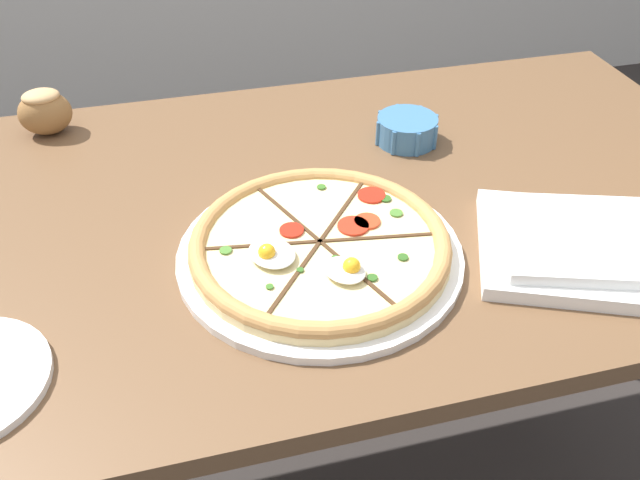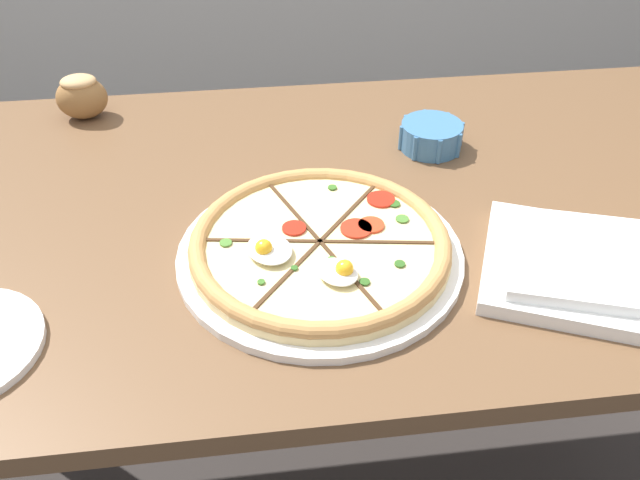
% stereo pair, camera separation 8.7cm
% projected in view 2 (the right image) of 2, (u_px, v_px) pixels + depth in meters
% --- Properties ---
extents(dining_table, '(1.52, 0.78, 0.77)m').
position_uv_depth(dining_table, '(286.00, 260.00, 1.05)').
color(dining_table, brown).
rests_on(dining_table, ground_plane).
extents(pizza, '(0.37, 0.37, 0.05)m').
position_uv_depth(pizza, '(320.00, 247.00, 0.88)').
color(pizza, white).
rests_on(pizza, dining_table).
extents(ramekin_bowl, '(0.11, 0.11, 0.04)m').
position_uv_depth(ramekin_bowl, '(431.00, 135.00, 1.10)').
color(ramekin_bowl, teal).
rests_on(ramekin_bowl, dining_table).
extents(napkin_folded, '(0.32, 0.30, 0.04)m').
position_uv_depth(napkin_folded, '(588.00, 267.00, 0.85)').
color(napkin_folded, white).
rests_on(napkin_folded, dining_table).
extents(bread_piece_mid, '(0.09, 0.07, 0.08)m').
position_uv_depth(bread_piece_mid, '(81.00, 96.00, 1.17)').
color(bread_piece_mid, olive).
rests_on(bread_piece_mid, dining_table).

